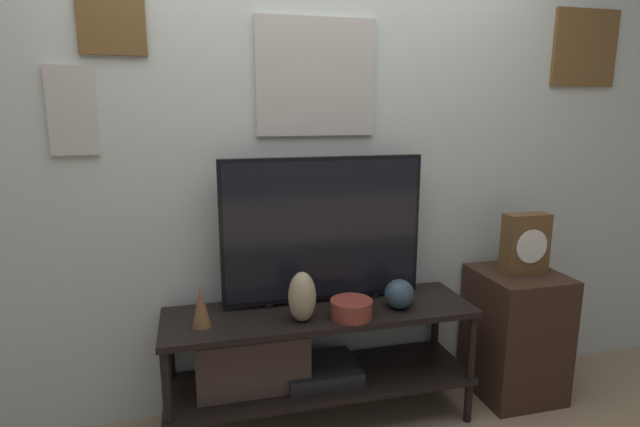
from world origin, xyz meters
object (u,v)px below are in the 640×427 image
at_px(vase_wide_bowl, 351,309).
at_px(mantel_clock, 525,244).
at_px(vase_round_glass, 399,294).
at_px(vase_slim_bronze, 201,306).
at_px(television, 323,230).
at_px(vase_urn_stoneware, 302,297).

height_order(vase_wide_bowl, mantel_clock, mantel_clock).
xyz_separation_m(vase_round_glass, vase_wide_bowl, (-0.26, -0.04, -0.03)).
height_order(vase_round_glass, vase_slim_bronze, vase_slim_bronze).
bearing_deg(television, mantel_clock, -5.69).
relative_size(vase_round_glass, vase_slim_bronze, 0.75).
bearing_deg(vase_wide_bowl, vase_round_glass, 9.84).
height_order(television, vase_wide_bowl, television).
xyz_separation_m(vase_urn_stoneware, mantel_clock, (1.21, 0.09, 0.14)).
height_order(television, vase_round_glass, television).
bearing_deg(vase_slim_bronze, vase_urn_stoneware, -6.69).
bearing_deg(vase_wide_bowl, television, 110.04).
distance_m(vase_urn_stoneware, mantel_clock, 1.22).
distance_m(vase_slim_bronze, mantel_clock, 1.66).
bearing_deg(vase_round_glass, vase_urn_stoneware, -176.49).
distance_m(television, vase_urn_stoneware, 0.36).
bearing_deg(vase_urn_stoneware, television, 53.20).
xyz_separation_m(vase_wide_bowl, mantel_clock, (0.98, 0.11, 0.21)).
height_order(vase_round_glass, vase_wide_bowl, vase_round_glass).
relative_size(vase_urn_stoneware, vase_wide_bowl, 1.19).
distance_m(vase_urn_stoneware, vase_slim_bronze, 0.45).
bearing_deg(vase_urn_stoneware, vase_slim_bronze, 173.31).
distance_m(television, mantel_clock, 1.07).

